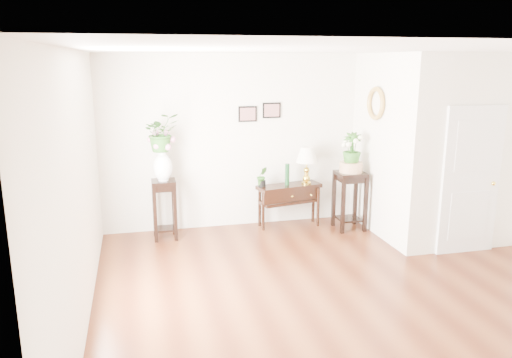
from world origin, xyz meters
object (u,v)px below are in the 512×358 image
object	(u,v)px
plant_stand_b	(349,201)
table_lamp	(307,163)
plant_stand_a	(165,210)
console_table	(289,205)

from	to	relation	value
plant_stand_b	table_lamp	bearing A→B (deg)	149.87
table_lamp	plant_stand_a	bearing A→B (deg)	-177.18
table_lamp	plant_stand_b	distance (m)	0.92
console_table	plant_stand_a	xyz separation A→B (m)	(-2.03, -0.11, 0.11)
plant_stand_a	table_lamp	bearing A→B (deg)	2.82
console_table	plant_stand_b	xyz separation A→B (m)	(0.91, -0.36, 0.12)
console_table	plant_stand_a	distance (m)	2.04
console_table	table_lamp	distance (m)	0.76
plant_stand_a	plant_stand_b	world-z (taller)	plant_stand_b
plant_stand_b	console_table	bearing A→B (deg)	158.52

